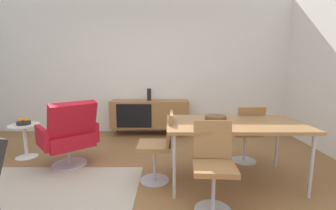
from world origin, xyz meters
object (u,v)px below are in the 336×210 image
Objects in this scene: dining_chair_back_right at (246,132)px; dining_chair_front_left at (213,162)px; wooden_bowl_on_table at (215,118)px; lounge_chair_red at (69,134)px; side_table_round at (24,137)px; dining_chair_near_window at (159,144)px; sideboard at (149,114)px; fruit_bowl at (23,122)px; dining_table at (233,126)px; vase_cobalt at (149,95)px.

dining_chair_back_right and dining_chair_front_left have the same top height.
lounge_chair_red reaches higher than wooden_bowl_on_table.
side_table_round is at bearing 176.16° from dining_chair_back_right.
dining_chair_back_right is at bearing 24.26° from dining_chair_near_window.
sideboard is at bearing 107.41° from dining_chair_front_left.
dining_chair_near_window is at bearing -172.44° from wooden_bowl_on_table.
sideboard is 1.90m from lounge_chair_red.
lounge_chair_red reaches higher than dining_chair_front_left.
sideboard is 2.14m from dining_chair_back_right.
wooden_bowl_on_table is 2.90m from fruit_bowl.
fruit_bowl is at bearing -145.29° from sideboard.
dining_chair_back_right reaches higher than fruit_bowl.
side_table_round is at bearing 165.38° from dining_table.
sideboard is 1.87× the size of dining_chair_near_window.
vase_cobalt reaches higher than fruit_bowl.
lounge_chair_red is (-0.99, -1.62, -0.38)m from vase_cobalt.
vase_cobalt is 0.29× the size of dining_chair_back_right.
lounge_chair_red reaches higher than dining_table.
dining_chair_back_right is at bearing 2.70° from lounge_chair_red.
dining_chair_back_right is 1.65× the size of side_table_round.
dining_chair_near_window is at bearing 134.20° from dining_chair_front_left.
side_table_round is at bearing 153.20° from dining_chair_front_left.
vase_cobalt is 2.77m from dining_chair_front_left.
wooden_bowl_on_table is at bearing 7.56° from dining_chair_near_window.
lounge_chair_red is at bearing -121.63° from sideboard.
side_table_round is at bearing 159.65° from dining_chair_near_window.
vase_cobalt reaches higher than sideboard.
vase_cobalt is at bearing 119.72° from dining_table.
dining_chair_back_right is at bearing 57.94° from dining_chair_front_left.
dining_chair_front_left is 4.28× the size of fruit_bowl.
dining_table is at bearing -14.63° from fruit_bowl.
lounge_chair_red is 0.91m from fruit_bowl.
fruit_bowl is at bearing 105.67° from side_table_round.
lounge_chair_red is (-2.52, -0.12, -0.00)m from dining_chair_back_right.
dining_chair_front_left reaches higher than side_table_round.
dining_chair_front_left is at bearing -122.06° from dining_chair_back_right.
dining_chair_back_right is 1.00× the size of dining_chair_front_left.
side_table_round is (-3.01, 0.78, -0.38)m from dining_table.
dining_chair_near_window is 2.26m from fruit_bowl.
lounge_chair_red reaches higher than fruit_bowl.
dining_table is at bearing 0.07° from dining_chair_near_window.
dining_table is 0.70m from dining_chair_front_left.
dining_chair_back_right and dining_chair_near_window have the same top height.
vase_cobalt is 0.29× the size of dining_chair_near_window.
wooden_bowl_on_table is 2.01m from lounge_chair_red.
dining_chair_back_right is 2.52m from lounge_chair_red.
side_table_round is (-2.12, 0.79, -0.15)m from dining_chair_near_window.
dining_chair_front_left is 0.90× the size of lounge_chair_red.
dining_chair_back_right reaches higher than wooden_bowl_on_table.
sideboard is 1.00× the size of dining_table.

